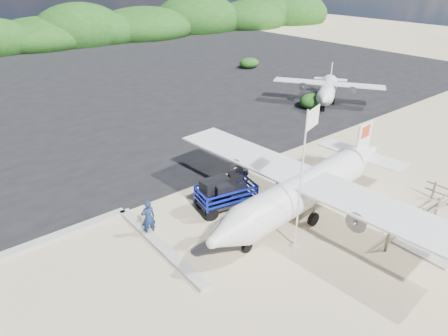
# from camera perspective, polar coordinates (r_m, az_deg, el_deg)

# --- Properties ---
(ground) EXTENTS (160.00, 160.00, 0.00)m
(ground) POSITION_cam_1_polar(r_m,az_deg,el_deg) (19.48, 4.66, -8.04)
(ground) COLOR beige
(asphalt_apron) EXTENTS (90.00, 50.00, 0.04)m
(asphalt_apron) POSITION_cam_1_polar(r_m,az_deg,el_deg) (44.34, -23.23, 10.18)
(asphalt_apron) COLOR #B2B2B2
(asphalt_apron) RESTS_ON ground
(lagoon) EXTENTS (9.00, 7.00, 0.40)m
(lagoon) POSITION_cam_1_polar(r_m,az_deg,el_deg) (17.19, -22.74, -16.00)
(lagoon) COLOR #B2B2B2
(lagoon) RESTS_ON ground
(walkway_pad) EXTENTS (3.50, 2.50, 0.10)m
(walkway_pad) POSITION_cam_1_polar(r_m,az_deg,el_deg) (20.77, 27.95, -9.09)
(walkway_pad) COLOR #B2B2B2
(walkway_pad) RESTS_ON ground
(fence) EXTENTS (6.40, 2.00, 1.10)m
(fence) POSITION_cam_1_polar(r_m,az_deg,el_deg) (21.46, 26.15, -7.46)
(fence) COLOR #B2B2B2
(fence) RESTS_ON ground
(baggage_cart) EXTENTS (3.44, 2.37, 1.57)m
(baggage_cart) POSITION_cam_1_polar(r_m,az_deg,el_deg) (20.64, 0.30, -5.73)
(baggage_cart) COLOR #0D1DC6
(baggage_cart) RESTS_ON ground
(flagpole) EXTENTS (1.37, 0.89, 6.33)m
(flagpole) POSITION_cam_1_polar(r_m,az_deg,el_deg) (18.39, 10.04, -10.81)
(flagpole) COLOR white
(flagpole) RESTS_ON ground
(signboard) EXTENTS (1.60, 0.37, 1.31)m
(signboard) POSITION_cam_1_polar(r_m,az_deg,el_deg) (21.52, 8.87, -4.61)
(signboard) COLOR #5C271A
(signboard) RESTS_ON ground
(crew_a) EXTENTS (0.73, 0.55, 1.79)m
(crew_a) POSITION_cam_1_polar(r_m,az_deg,el_deg) (18.59, -10.76, -7.02)
(crew_a) COLOR #14254E
(crew_a) RESTS_ON ground
(crew_b) EXTENTS (0.75, 0.60, 1.47)m
(crew_b) POSITION_cam_1_polar(r_m,az_deg,el_deg) (20.36, 2.13, -3.81)
(crew_b) COLOR #14254E
(crew_b) RESTS_ON ground
(crew_c) EXTENTS (1.01, 0.68, 1.59)m
(crew_c) POSITION_cam_1_polar(r_m,az_deg,el_deg) (22.53, 3.08, -0.45)
(crew_c) COLOR #14254E
(crew_c) RESTS_ON ground
(aircraft_large) EXTENTS (16.51, 16.51, 4.60)m
(aircraft_large) POSITION_cam_1_polar(r_m,az_deg,el_deg) (45.29, -5.28, 12.52)
(aircraft_large) COLOR #B2B2B2
(aircraft_large) RESTS_ON ground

